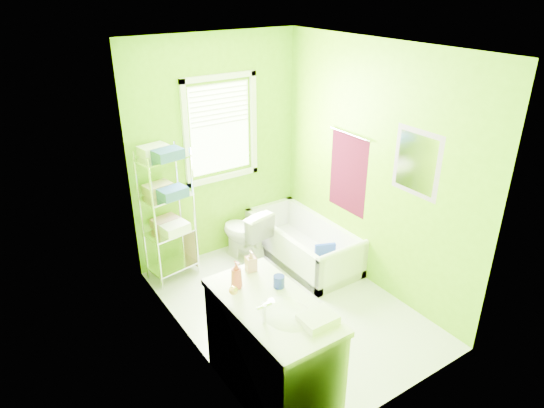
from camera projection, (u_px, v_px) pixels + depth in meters
ground at (289, 307)px, 5.03m from camera, size 2.90×2.90×0.00m
room_envelope at (291, 168)px, 4.37m from camera, size 2.14×2.94×2.62m
window at (221, 124)px, 5.44m from camera, size 0.92×0.05×1.22m
door at (252, 316)px, 3.33m from camera, size 0.09×0.80×2.00m
right_wall_decor at (373, 169)px, 4.97m from camera, size 0.04×1.48×1.17m
bathtub at (304, 248)px, 5.82m from camera, size 0.70×1.50×0.48m
toilet at (245, 233)px, 5.77m from camera, size 0.50×0.72×0.67m
vanity at (272, 346)px, 3.82m from camera, size 0.60×1.18×1.12m
wire_shelf_unit at (168, 201)px, 5.17m from camera, size 0.56×0.45×1.54m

